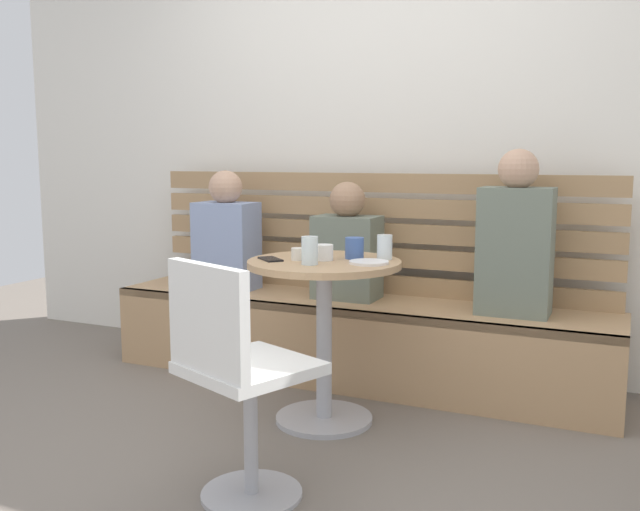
{
  "coord_description": "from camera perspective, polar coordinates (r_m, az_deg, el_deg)",
  "views": [
    {
      "loc": [
        1.33,
        -2.17,
        1.19
      ],
      "look_at": [
        0.05,
        0.66,
        0.75
      ],
      "focal_mm": 38.98,
      "sensor_mm": 36.0,
      "label": 1
    }
  ],
  "objects": [
    {
      "name": "cup_ceramic_white",
      "position": [
        3.05,
        0.35,
        0.25
      ],
      "size": [
        0.08,
        0.08,
        0.07
      ],
      "primitive_type": "cylinder",
      "color": "white",
      "rests_on": "cafe_table"
    },
    {
      "name": "cafe_table",
      "position": [
        3.1,
        0.34,
        -4.46
      ],
      "size": [
        0.68,
        0.68,
        0.74
      ],
      "color": "#ADADB2",
      "rests_on": "ground"
    },
    {
      "name": "cup_espresso_small",
      "position": [
        3.06,
        -1.85,
        0.12
      ],
      "size": [
        0.06,
        0.06,
        0.05
      ],
      "primitive_type": "cylinder",
      "color": "silver",
      "rests_on": "cafe_table"
    },
    {
      "name": "back_wall",
      "position": [
        4.04,
        5.19,
        11.72
      ],
      "size": [
        5.2,
        0.1,
        2.9
      ],
      "primitive_type": "cube",
      "color": "white",
      "rests_on": "ground"
    },
    {
      "name": "booth_backrest",
      "position": [
        3.87,
        4.09,
        1.91
      ],
      "size": [
        2.65,
        0.04,
        0.66
      ],
      "color": "#A68157",
      "rests_on": "booth_bench"
    },
    {
      "name": "cup_glass_tall",
      "position": [
        2.93,
        -0.85,
        0.41
      ],
      "size": [
        0.07,
        0.07,
        0.12
      ],
      "primitive_type": "cylinder",
      "color": "silver",
      "rests_on": "cafe_table"
    },
    {
      "name": "cup_mug_blue",
      "position": [
        3.11,
        2.85,
        0.62
      ],
      "size": [
        0.08,
        0.08,
        0.09
      ],
      "primitive_type": "cylinder",
      "color": "#3D5B9E",
      "rests_on": "cafe_table"
    },
    {
      "name": "booth_bench",
      "position": [
        3.75,
        2.71,
        -6.92
      ],
      "size": [
        2.7,
        0.52,
        0.44
      ],
      "color": "tan",
      "rests_on": "ground"
    },
    {
      "name": "cup_water_clear",
      "position": [
        3.09,
        5.33,
        0.69
      ],
      "size": [
        0.07,
        0.07,
        0.11
      ],
      "primitive_type": "cylinder",
      "color": "white",
      "rests_on": "cafe_table"
    },
    {
      "name": "ground",
      "position": [
        2.81,
        -6.82,
        -17.05
      ],
      "size": [
        8.0,
        8.0,
        0.0
      ],
      "primitive_type": "plane",
      "color": "#70665B"
    },
    {
      "name": "phone_on_table",
      "position": [
        3.07,
        -4.09,
        -0.3
      ],
      "size": [
        0.15,
        0.14,
        0.01
      ],
      "primitive_type": "cube",
      "rotation": [
        0.0,
        0.0,
        0.86
      ],
      "color": "black",
      "rests_on": "cafe_table"
    },
    {
      "name": "person_child_middle",
      "position": [
        4.0,
        -7.69,
        1.53
      ],
      "size": [
        0.34,
        0.22,
        0.68
      ],
      "color": "#8C9EC6",
      "rests_on": "booth_bench"
    },
    {
      "name": "person_adult",
      "position": [
        3.43,
        15.76,
        1.17
      ],
      "size": [
        0.34,
        0.22,
        0.79
      ],
      "color": "slate",
      "rests_on": "booth_bench"
    },
    {
      "name": "plate_small",
      "position": [
        2.97,
        4.03,
        -0.56
      ],
      "size": [
        0.17,
        0.17,
        0.01
      ],
      "primitive_type": "cylinder",
      "color": "white",
      "rests_on": "cafe_table"
    },
    {
      "name": "person_child_left",
      "position": [
        3.7,
        2.24,
        0.66
      ],
      "size": [
        0.34,
        0.22,
        0.62
      ],
      "color": "slate",
      "rests_on": "booth_bench"
    },
    {
      "name": "white_chair",
      "position": [
        2.4,
        -6.99,
        -9.56
      ],
      "size": [
        0.52,
        0.52,
        0.85
      ],
      "color": "#ADADB2",
      "rests_on": "ground"
    }
  ]
}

